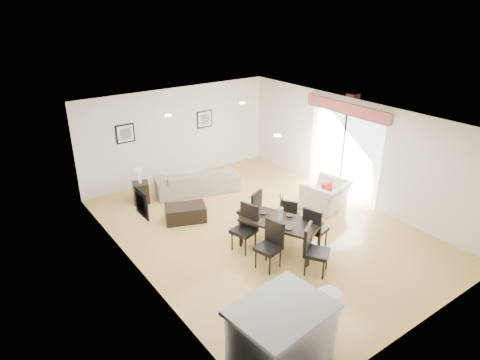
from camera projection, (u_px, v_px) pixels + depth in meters
ground at (262, 230)px, 10.07m from camera, size 8.00×8.00×0.00m
wall_back at (178, 134)px, 12.51m from camera, size 6.00×0.04×2.70m
wall_front at (426, 260)px, 6.55m from camera, size 6.00×0.04×2.70m
wall_left at (137, 214)px, 7.92m from camera, size 0.04×8.00×2.70m
wall_right at (353, 151)px, 11.14m from camera, size 0.04×8.00×2.70m
ceiling at (265, 118)px, 8.99m from camera, size 6.00×8.00×0.02m
sofa at (197, 180)px, 11.92m from camera, size 2.45×1.50×0.67m
armchair at (326, 195)px, 10.97m from camera, size 1.32×1.22×0.73m
courtyard_plant_a at (447, 175)px, 12.28m from camera, size 0.71×0.66×0.64m
courtyard_plant_b at (380, 156)px, 13.70m from camera, size 0.45×0.45×0.67m
dining_table at (280, 223)px, 9.10m from camera, size 1.44×1.85×0.69m
dining_chair_wnear at (271, 242)px, 8.52m from camera, size 0.54×0.54×1.00m
dining_chair_wfar at (246, 225)px, 9.14m from camera, size 0.57×0.57×1.02m
dining_chair_enear at (314, 226)px, 9.11m from camera, size 0.54×0.54×0.99m
dining_chair_efar at (289, 214)px, 9.75m from camera, size 0.54×0.54×0.86m
dining_chair_head at (313, 247)px, 8.33m from camera, size 0.63×0.63×1.02m
dining_chair_foot at (252, 208)px, 9.91m from camera, size 0.58×0.58×0.98m
vase at (281, 209)px, 8.96m from camera, size 0.69×1.12×0.63m
coffee_table at (186, 213)px, 10.43m from camera, size 1.12×0.90×0.39m
side_table at (141, 192)px, 11.32m from camera, size 0.53×0.53×0.55m
table_lamp at (139, 174)px, 11.11m from camera, size 0.21×0.21×0.39m
cushion at (327, 189)px, 10.74m from camera, size 0.38×0.19×0.36m
kitchen_island at (281, 335)px, 6.27m from camera, size 1.55×1.26×1.00m
bar_stool at (329, 298)px, 6.72m from camera, size 0.37×0.37×0.82m
framed_print_back_left at (125, 134)px, 11.51m from camera, size 0.52×0.04×0.52m
framed_print_back_right at (205, 119)px, 12.85m from camera, size 0.52×0.04×0.52m
framed_print_left_wall at (141, 203)px, 7.67m from camera, size 0.04×0.52×0.52m
sliding_door at (344, 137)px, 11.21m from camera, size 0.12×2.70×2.57m
courtyard at (397, 137)px, 13.65m from camera, size 6.00×6.00×2.00m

